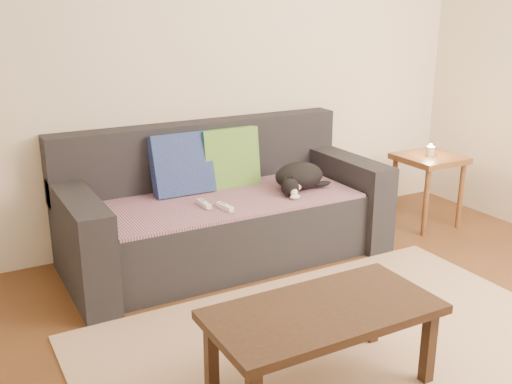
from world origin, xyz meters
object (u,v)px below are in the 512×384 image
sofa (223,213)px  side_table (429,168)px  wii_remote_a (225,207)px  coffee_table (323,318)px  cat (299,177)px  wii_remote_b (204,204)px

sofa → side_table: bearing=-7.2°
sofa → wii_remote_a: sofa is taller
side_table → coffee_table: bearing=-144.9°
cat → wii_remote_b: cat is taller
sofa → coffee_table: sofa is taller
sofa → side_table: size_ratio=3.82×
sofa → coffee_table: bearing=-99.7°
wii_remote_a → side_table: bearing=-94.4°
wii_remote_b → side_table: size_ratio=0.27×
wii_remote_b → coffee_table: 1.38m
sofa → wii_remote_b: sofa is taller
sofa → wii_remote_a: size_ratio=14.00×
sofa → cat: size_ratio=5.02×
coffee_table → wii_remote_b: bearing=87.7°
sofa → wii_remote_a: (-0.12, -0.28, 0.15)m
cat → coffee_table: size_ratio=0.42×
cat → coffee_table: 1.59m
coffee_table → sofa: bearing=80.3°
side_table → coffee_table: size_ratio=0.55×
wii_remote_a → side_table: side_table is taller
wii_remote_b → cat: bearing=-89.9°
side_table → wii_remote_a: bearing=-177.5°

